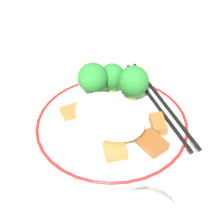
{
  "coord_description": "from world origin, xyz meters",
  "views": [
    {
      "loc": [
        0.2,
        -0.28,
        0.34
      ],
      "look_at": [
        0.0,
        0.0,
        0.04
      ],
      "focal_mm": 50.0,
      "sensor_mm": 36.0,
      "label": 1
    }
  ],
  "objects": [
    {
      "name": "meat_near_left",
      "position": [
        0.04,
        -0.05,
        0.02
      ],
      "size": [
        0.04,
        0.04,
        0.01
      ],
      "color": "#9E6633",
      "rests_on": "plate"
    },
    {
      "name": "broccoli_back_left",
      "position": [
        -0.01,
        0.07,
        0.05
      ],
      "size": [
        0.05,
        0.05,
        0.06
      ],
      "color": "#72AD4C",
      "rests_on": "plate"
    },
    {
      "name": "ground_plane",
      "position": [
        0.0,
        0.0,
        0.0
      ],
      "size": [
        3.0,
        3.0,
        0.0
      ],
      "primitive_type": "plane",
      "color": "silver"
    },
    {
      "name": "broccoli_back_center",
      "position": [
        -0.05,
        0.07,
        0.04
      ],
      "size": [
        0.04,
        0.04,
        0.05
      ],
      "color": "#72AD4C",
      "rests_on": "plate"
    },
    {
      "name": "plate",
      "position": [
        0.0,
        0.0,
        0.01
      ],
      "size": [
        0.23,
        0.23,
        0.02
      ],
      "color": "white",
      "rests_on": "ground_plane"
    },
    {
      "name": "meat_near_right",
      "position": [
        0.07,
        -0.01,
        0.02
      ],
      "size": [
        0.05,
        0.04,
        0.01
      ],
      "color": "brown",
      "rests_on": "plate"
    },
    {
      "name": "broccoli_back_right",
      "position": [
        -0.06,
        0.03,
        0.05
      ],
      "size": [
        0.05,
        0.05,
        0.06
      ],
      "color": "#72AD4C",
      "rests_on": "plate"
    },
    {
      "name": "chopsticks",
      "position": [
        0.04,
        0.08,
        0.02
      ],
      "size": [
        0.2,
        0.15,
        0.01
      ],
      "color": "black",
      "rests_on": "plate"
    },
    {
      "name": "meat_near_front",
      "position": [
        0.06,
        0.03,
        0.02
      ],
      "size": [
        0.04,
        0.04,
        0.01
      ],
      "color": "#995B28",
      "rests_on": "plate"
    },
    {
      "name": "meat_near_back",
      "position": [
        -0.06,
        -0.02,
        0.02
      ],
      "size": [
        0.04,
        0.04,
        0.01
      ],
      "color": "#9E6633",
      "rests_on": "plate"
    },
    {
      "name": "rice_mound",
      "position": [
        0.01,
        -0.02,
        0.04
      ],
      "size": [
        0.11,
        0.08,
        0.05
      ],
      "color": "white",
      "rests_on": "plate"
    }
  ]
}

